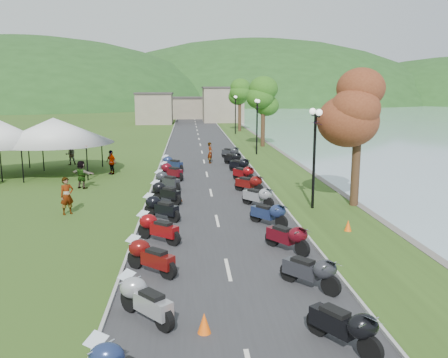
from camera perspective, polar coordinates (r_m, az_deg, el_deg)
name	(u,v)px	position (r m, az deg, el deg)	size (l,w,h in m)	color
road	(202,152)	(45.51, -2.67, 3.25)	(7.00, 120.00, 0.02)	#313133
hills_backdrop	(191,102)	(205.18, -4.00, 9.17)	(360.00, 120.00, 76.00)	#285621
far_building	(184,107)	(90.16, -4.82, 8.59)	(18.00, 16.00, 5.00)	gray
moto_row_left	(157,242)	(17.50, -8.04, -7.53)	(2.60, 38.36, 1.10)	#331411
moto_row_right	(254,190)	(26.08, 3.61, -1.30)	(2.60, 32.86, 1.10)	#331411
vendor_tent_main	(55,146)	(35.84, -19.67, 3.77)	(5.54, 5.54, 4.00)	silver
tree_lakeside	(358,129)	(25.12, 15.79, 5.83)	(2.89, 2.89, 8.03)	#34721B
pedestrian_a	(68,214)	(24.37, -18.25, -4.05)	(0.67, 0.49, 1.84)	slate
pedestrian_b	(71,165)	(39.99, -17.90, 1.66)	(0.79, 0.44, 1.63)	slate
traffic_cone_near	(204,323)	(12.36, -2.40, -16.96)	(0.35, 0.35, 0.55)	#F2590C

